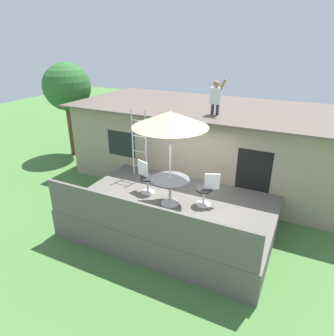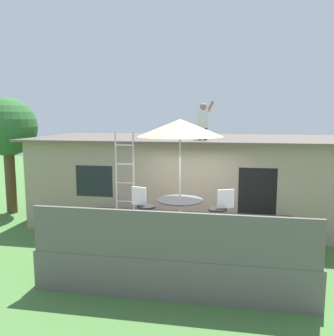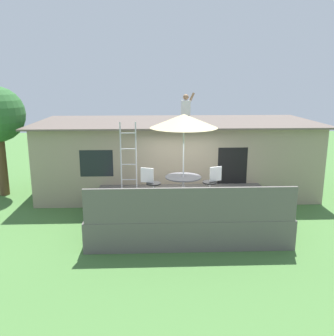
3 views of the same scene
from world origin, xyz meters
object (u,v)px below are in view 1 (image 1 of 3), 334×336
Objects in this scene: patio_chair_left at (146,177)px; backyard_tree at (67,88)px; person_figure at (216,95)px; step_ladder at (139,144)px; patio_umbrella at (170,119)px; patio_chair_right at (207,190)px; patio_table at (170,184)px.

backyard_tree is at bearing 170.49° from patio_chair_left.
step_ladder is at bearing -143.12° from person_figure.
patio_chair_right is (0.90, 0.38, -1.89)m from patio_umbrella.
patio_umbrella is 2.37m from step_ladder.
patio_chair_right is at bearing -75.06° from person_figure.
patio_chair_left is at bearing -118.08° from person_figure.
step_ladder is 1.98× the size of person_figure.
step_ladder is at bearing 149.50° from patio_chair_left.
person_figure is at bearing 81.42° from patio_chair_left.
patio_chair_left is at bearing -50.00° from step_ladder.
patio_chair_right is at bearing 23.14° from patio_umbrella.
step_ladder is 0.54× the size of backyard_tree.
patio_chair_left is (0.71, -0.85, -0.64)m from step_ladder.
patio_umbrella is (0.00, 0.00, 1.76)m from patio_table.
patio_table is at bearing 0.00° from patio_chair_left.
patio_table is 3.29m from person_figure.
step_ladder is 2.82m from person_figure.
backyard_tree is at bearing 173.35° from person_figure.
backyard_tree is (-6.51, 3.42, -0.17)m from patio_umbrella.
person_figure is at bearing 83.46° from patio_table.
patio_table is 0.41× the size of patio_umbrella.
person_figure is (0.30, 2.63, 0.19)m from patio_umbrella.
patio_umbrella is 2.76× the size of patio_chair_left.
patio_chair_left is 1.83m from patio_chair_right.
patio_chair_left is at bearing 160.50° from patio_table.
patio_table is at bearing -27.75° from backyard_tree.
backyard_tree is at bearing -45.44° from patio_chair_right.
person_figure reaches higher than patio_umbrella.
patio_chair_left is 0.23× the size of backyard_tree.
patio_umbrella is at bearing 45.00° from patio_table.
patio_umbrella is 0.63× the size of backyard_tree.
step_ladder reaches higher than patio_chair_right.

